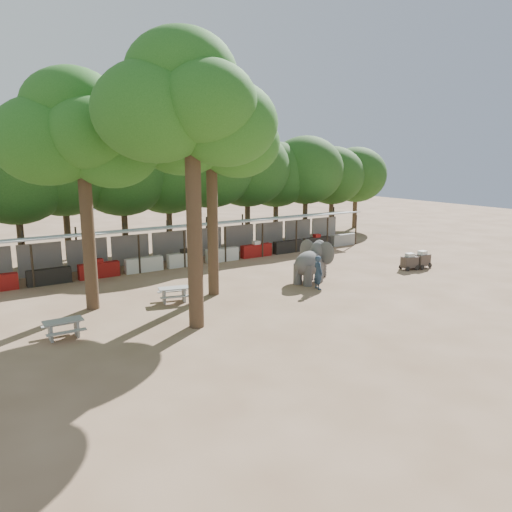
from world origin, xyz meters
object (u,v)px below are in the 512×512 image
cart_front (409,262)px  cart_back (422,260)px  handler (318,272)px  picnic_table_near (63,326)px  yard_tree_back (207,127)px  picnic_table_far (174,293)px  elephant (312,262)px  yard_tree_left (77,132)px  yard_tree_center (186,103)px

cart_front → cart_back: 1.07m
handler → picnic_table_near: (-13.32, -0.13, -0.43)m
cart_back → picnic_table_near: bearing=177.0°
yard_tree_back → picnic_table_far: size_ratio=6.44×
elephant → cart_front: 7.24m
handler → picnic_table_near: size_ratio=1.22×
yard_tree_back → elephant: size_ratio=3.60×
yard_tree_left → handler: 13.93m
yard_tree_center → elephant: (9.15, 3.06, -8.04)m
yard_tree_center → picnic_table_near: bearing=163.2°
yard_tree_back → picnic_table_far: yard_tree_back is taller
yard_tree_center → elephant: size_ratio=3.82×
picnic_table_far → cart_front: cart_front is taller
yard_tree_left → cart_front: (19.28, -3.01, -7.68)m
yard_tree_center → elephant: yard_tree_center is taller
yard_tree_left → picnic_table_far: 8.71m
yard_tree_center → cart_back: yard_tree_center is taller
yard_tree_center → handler: bearing=10.9°
elephant → picnic_table_far: (-8.34, 0.61, -0.69)m
yard_tree_left → elephant: yard_tree_left is taller
yard_tree_center → cart_back: bearing=6.2°
picnic_table_near → cart_back: cart_back is taller
elephant → handler: (-0.76, -1.44, -0.24)m
yard_tree_center → picnic_table_far: bearing=77.5°
yard_tree_left → yard_tree_center: (3.00, -5.00, 1.01)m
yard_tree_back → yard_tree_left: bearing=170.5°
picnic_table_near → cart_front: size_ratio=1.27×
yard_tree_back → cart_back: (14.34, -2.13, -7.99)m
picnic_table_near → cart_back: bearing=1.9°
handler → elephant: bearing=-19.1°
picnic_table_near → elephant: bearing=7.3°
yard_tree_left → picnic_table_near: 8.69m
yard_tree_back → handler: 9.63m
picnic_table_far → cart_front: size_ratio=1.48×
picnic_table_near → yard_tree_center: bearing=-15.8°
yard_tree_center → yard_tree_back: yard_tree_center is taller
picnic_table_far → cart_back: size_ratio=1.47×
picnic_table_far → cart_front: (15.47, -1.67, 0.04)m
picnic_table_far → elephant: bearing=10.2°
yard_tree_back → elephant: 9.65m
yard_tree_left → yard_tree_center: size_ratio=0.92×
picnic_table_far → cart_back: 16.63m
yard_tree_left → cart_back: size_ratio=9.20×
yard_tree_back → cart_front: (13.28, -2.01, -8.02)m
cart_front → cart_back: cart_back is taller
yard_tree_center → picnic_table_near: size_ratio=7.91×
yard_tree_center → yard_tree_back: bearing=53.1°
elephant → cart_front: size_ratio=2.64×
yard_tree_center → cart_back: size_ratio=10.05×
yard_tree_center → cart_back: 19.47m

